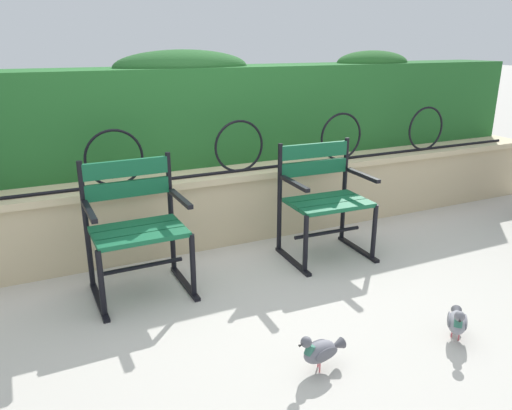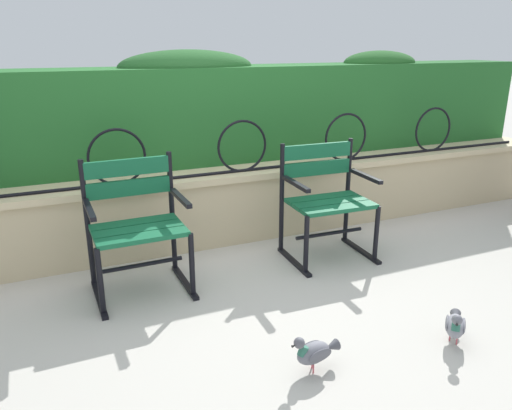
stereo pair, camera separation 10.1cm
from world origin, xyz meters
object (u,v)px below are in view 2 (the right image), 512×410
object	(u,v)px
pigeon_near_chairs	(314,352)
pigeon_far_side	(455,325)
park_chair_left	(136,222)
park_chair_right	(326,197)

from	to	relation	value
pigeon_near_chairs	pigeon_far_side	size ratio (longest dim) A/B	1.24
park_chair_left	pigeon_near_chairs	xyz separation A→B (m)	(0.62, -1.25, -0.36)
pigeon_near_chairs	park_chair_left	bearing A→B (deg)	116.54
park_chair_left	park_chair_right	xyz separation A→B (m)	(1.42, -0.01, -0.00)
park_chair_left	pigeon_near_chairs	bearing A→B (deg)	-63.46
park_chair_right	pigeon_far_side	bearing A→B (deg)	-88.46
park_chair_right	pigeon_near_chairs	xyz separation A→B (m)	(-0.80, -1.24, -0.35)
park_chair_left	pigeon_near_chairs	size ratio (longest dim) A/B	3.02
pigeon_near_chairs	park_chair_right	bearing A→B (deg)	57.12
park_chair_right	pigeon_near_chairs	distance (m)	1.51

